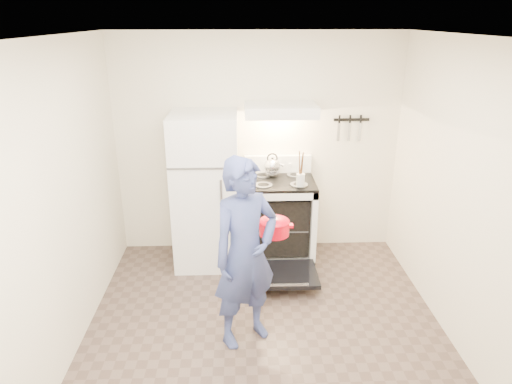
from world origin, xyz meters
TOP-DOWN VIEW (x-y plane):
  - floor at (0.00, 0.00)m, footprint 3.60×3.60m
  - back_wall at (0.00, 1.80)m, footprint 3.20×0.02m
  - refrigerator at (-0.58, 1.45)m, footprint 0.70×0.70m
  - stove_body at (0.23, 1.48)m, footprint 0.76×0.65m
  - cooktop at (0.23, 1.48)m, footprint 0.76×0.65m
  - backsplash at (0.23, 1.76)m, footprint 0.76×0.07m
  - oven_door at (0.23, 0.88)m, footprint 0.70×0.54m
  - oven_rack at (0.23, 1.48)m, footprint 0.60×0.52m
  - range_hood at (0.23, 1.55)m, footprint 0.76×0.50m
  - knife_strip at (1.05, 1.79)m, footprint 0.40×0.02m
  - pizza_stone at (0.25, 1.41)m, footprint 0.29×0.29m
  - tea_kettle at (0.15, 1.62)m, footprint 0.22×0.18m
  - utensil_jar at (0.42, 1.22)m, footprint 0.11×0.11m
  - person at (-0.17, 0.06)m, footprint 0.72×0.65m
  - dutch_oven at (0.09, 0.46)m, footprint 0.34×0.27m

SIDE VIEW (x-z plane):
  - floor at x=0.00m, z-range 0.00..0.00m
  - oven_door at x=0.23m, z-range 0.10..0.15m
  - oven_rack at x=0.23m, z-range 0.43..0.45m
  - pizza_stone at x=0.25m, z-range 0.45..0.46m
  - stove_body at x=0.23m, z-range 0.00..0.92m
  - person at x=-0.17m, z-range 0.00..1.64m
  - refrigerator at x=-0.58m, z-range 0.00..1.70m
  - dutch_oven at x=0.09m, z-range 0.75..0.97m
  - cooktop at x=0.23m, z-range 0.92..0.95m
  - utensil_jar at x=0.42m, z-range 0.98..1.11m
  - backsplash at x=0.23m, z-range 0.95..1.15m
  - tea_kettle at x=0.15m, z-range 0.95..1.22m
  - back_wall at x=0.00m, z-range 0.00..2.50m
  - knife_strip at x=1.05m, z-range 1.54..1.56m
  - range_hood at x=0.23m, z-range 1.65..1.77m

